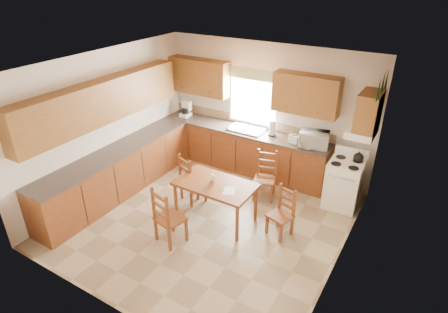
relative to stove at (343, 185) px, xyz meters
The scene contains 35 objects.
floor 2.54m from the stove, 138.83° to the right, with size 4.50×4.50×0.00m, color tan.
ceiling 3.37m from the stove, 138.83° to the right, with size 4.50×4.50×0.00m, color brown.
wall_left 4.54m from the stove, 158.29° to the right, with size 4.50×4.50×0.00m, color silver.
wall_right 1.92m from the stove, 77.32° to the right, with size 4.50×4.50×0.00m, color silver.
wall_back 2.18m from the stove, 162.14° to the left, with size 4.50×4.50×0.00m, color silver.
wall_front 4.42m from the stove, 115.77° to the right, with size 4.50×4.50×0.00m, color silver.
lower_cab_back 2.28m from the stove, behind, with size 3.75×0.60×0.88m, color brown.
lower_cab_left 4.23m from the stove, 154.90° to the right, with size 0.60×3.60×0.88m, color brown.
counter_back 2.32m from the stove, behind, with size 3.75×0.63×0.04m, color #453834.
counter_left 4.25m from the stove, 154.90° to the right, with size 0.63×3.60×0.04m, color #453834.
backsplash 2.40m from the stove, 165.20° to the left, with size 3.75×0.01×0.18m, color #846F52.
upper_cab_back_left 3.74m from the stove, behind, with size 1.41×0.33×0.75m, color brown.
upper_cab_back_right 1.80m from the stove, 156.57° to the left, with size 1.25×0.33×0.75m, color brown.
upper_cab_left 4.58m from the stove, 155.65° to the right, with size 0.33×3.60×0.75m, color brown.
upper_cab_stove 1.48m from the stove, ahead, with size 0.33×0.62×0.62m, color brown.
range_hood 1.09m from the stove, ahead, with size 0.44×0.62×0.12m, color white.
window_frame 2.51m from the stove, 165.20° to the left, with size 1.13×0.02×1.18m, color white.
window_pane 2.51m from the stove, 165.33° to the left, with size 1.05×0.01×1.10m, color white.
window_valance 2.77m from the stove, 165.94° to the left, with size 1.19×0.01×0.24m, color #4C6D39.
sink_basin 2.26m from the stove, behind, with size 0.75×0.45×0.04m, color silver.
pine_decal_a 2.00m from the stove, 43.59° to the right, with size 0.22×0.22×0.36m, color #143E22.
pine_decal_b 2.01m from the stove, ahead, with size 0.22×0.22×0.36m, color #143E22.
pine_decal_c 2.00m from the stove, 44.64° to the left, with size 0.22×0.22×0.36m, color #143E22.
stove is the anchor object (origin of this frame).
coffeemaker 3.81m from the stove, behind, with size 0.20×0.24×0.34m, color white.
paper_towel 1.77m from the stove, 167.56° to the left, with size 0.13×0.13×0.31m, color white.
toaster 1.25m from the stove, 168.11° to the left, with size 0.20×0.13×0.16m, color white.
microwave 0.99m from the stove, 159.56° to the left, with size 0.50×0.36×0.30m, color white.
dining_table 2.36m from the stove, 138.74° to the right, with size 1.35×0.77×0.72m, color brown.
chair_near_left 2.76m from the stove, 152.50° to the right, with size 0.40×0.38×0.95m, color brown.
chair_near_right 3.19m from the stove, 130.47° to the right, with size 0.42×0.40×1.00m, color brown.
chair_far_left 1.43m from the stove, 158.90° to the right, with size 0.39×0.37×0.94m, color brown.
chair_far_right 1.52m from the stove, 114.78° to the right, with size 0.36×0.34×0.85m, color brown.
table_paper 2.21m from the stove, 131.45° to the right, with size 0.19×0.25×0.00m, color white.
table_card 2.41m from the stove, 140.54° to the right, with size 0.10×0.02×0.13m, color white.
Camera 1 is at (3.01, -4.46, 4.02)m, focal length 30.00 mm.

